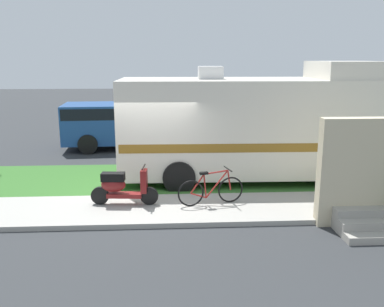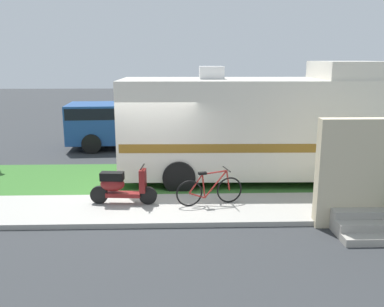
# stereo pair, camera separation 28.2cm
# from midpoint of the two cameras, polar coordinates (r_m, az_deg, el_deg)

# --- Properties ---
(ground_plane) EXTENTS (80.00, 80.00, 0.00)m
(ground_plane) POSITION_cam_midpoint_polar(r_m,az_deg,el_deg) (11.39, -4.94, -5.78)
(ground_plane) COLOR #2D3033
(sidewalk) EXTENTS (24.00, 2.00, 0.12)m
(sidewalk) POSITION_cam_midpoint_polar(r_m,az_deg,el_deg) (10.24, -5.30, -7.62)
(sidewalk) COLOR #9E9B93
(sidewalk) RESTS_ON ground
(grass_strip) EXTENTS (24.00, 3.40, 0.08)m
(grass_strip) POSITION_cam_midpoint_polar(r_m,az_deg,el_deg) (12.81, -4.60, -3.46)
(grass_strip) COLOR #336628
(grass_strip) RESTS_ON ground
(motorhome_rv) EXTENTS (7.55, 2.81, 3.54)m
(motorhome_rv) POSITION_cam_midpoint_polar(r_m,az_deg,el_deg) (12.59, 8.88, 3.81)
(motorhome_rv) COLOR silver
(motorhome_rv) RESTS_ON ground
(scooter) EXTENTS (1.65, 0.50, 0.97)m
(scooter) POSITION_cam_midpoint_polar(r_m,az_deg,el_deg) (10.41, -8.90, -4.38)
(scooter) COLOR black
(scooter) RESTS_ON ground
(bicycle) EXTENTS (1.65, 0.57, 0.88)m
(bicycle) POSITION_cam_midpoint_polar(r_m,az_deg,el_deg) (10.28, 3.20, -4.96)
(bicycle) COLOR black
(bicycle) RESTS_ON ground
(pickup_truck_near) EXTENTS (5.48, 2.45, 1.82)m
(pickup_truck_near) POSITION_cam_midpoint_polar(r_m,az_deg,el_deg) (17.43, -9.24, 3.94)
(pickup_truck_near) COLOR #1E478C
(pickup_truck_near) RESTS_ON ground
(porch_steps) EXTENTS (2.00, 1.26, 2.40)m
(porch_steps) POSITION_cam_midpoint_polar(r_m,az_deg,el_deg) (9.80, 23.09, -4.00)
(porch_steps) COLOR #9E998E
(porch_steps) RESTS_ON ground
(bottle_green) EXTENTS (0.06, 0.06, 0.23)m
(bottle_green) POSITION_cam_midpoint_polar(r_m,az_deg,el_deg) (11.68, 22.83, -5.18)
(bottle_green) COLOR brown
(bottle_green) RESTS_ON ground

